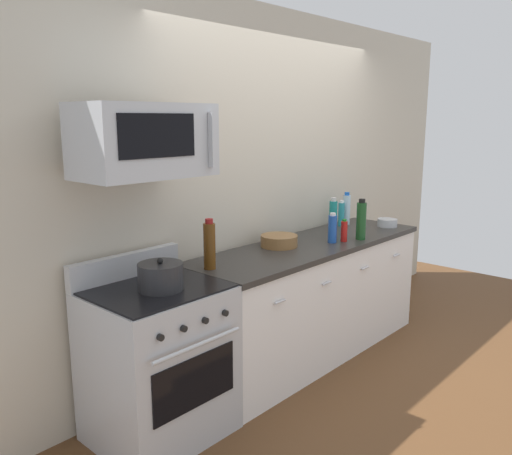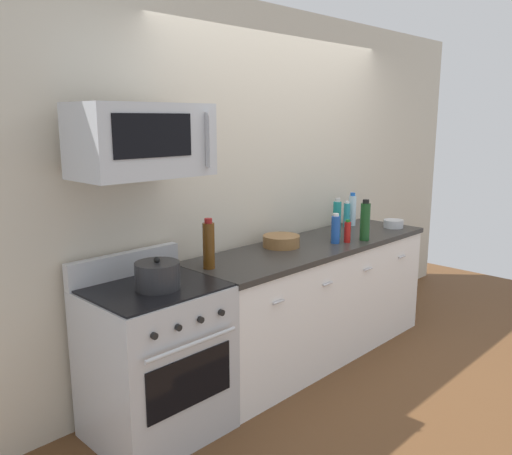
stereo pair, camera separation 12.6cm
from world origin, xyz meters
name	(u,v)px [view 2 (the right image)]	position (x,y,z in m)	size (l,w,h in m)	color
ground_plane	(313,353)	(0.00, 0.00, 0.00)	(6.42, 6.42, 0.00)	brown
back_wall	(276,183)	(0.00, 0.41, 1.35)	(5.35, 0.10, 2.70)	beige
counter_unit	(314,300)	(0.00, 0.00, 0.46)	(2.26, 0.66, 0.92)	white
range_oven	(156,359)	(-1.50, 0.00, 0.47)	(0.76, 0.69, 1.07)	#B7BABF
microwave	(142,140)	(-1.50, 0.05, 1.75)	(0.74, 0.44, 0.40)	#B7BABF
bottle_dish_soap	(347,215)	(0.70, 0.19, 1.03)	(0.06, 0.06, 0.23)	teal
bottle_water_clear	(352,210)	(0.78, 0.20, 1.06)	(0.07, 0.07, 0.30)	silver
bottle_hot_sauce_red	(347,232)	(0.20, -0.16, 1.00)	(0.05, 0.05, 0.18)	#B21914
bottle_sparkling_teal	(337,219)	(0.29, 0.01, 1.07)	(0.07, 0.07, 0.32)	#197F7A
bottle_wine_green	(365,221)	(0.35, -0.22, 1.07)	(0.08, 0.08, 0.33)	#19471E
bottle_wine_amber	(209,245)	(-1.03, 0.06, 1.08)	(0.08, 0.08, 0.33)	#59330F
bottle_soda_blue	(336,229)	(0.11, -0.11, 1.03)	(0.07, 0.07, 0.23)	#1E4CA5
bowl_wooden_salad	(281,241)	(-0.27, 0.12, 0.97)	(0.28, 0.28, 0.09)	brown
bowl_steel_prep	(393,223)	(0.96, -0.12, 0.96)	(0.17, 0.17, 0.07)	#B2B5BA
stockpot	(158,275)	(-1.50, -0.05, 1.00)	(0.25, 0.25, 0.19)	#262628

